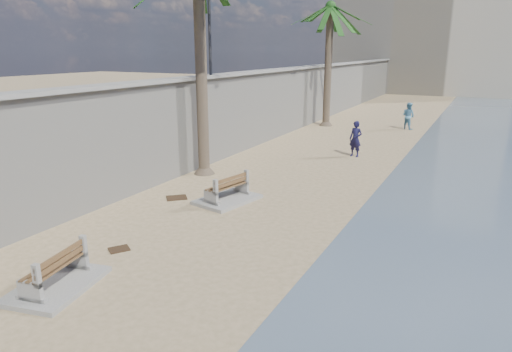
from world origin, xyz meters
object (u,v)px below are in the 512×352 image
(bench_near, at_px, (55,272))
(person_b, at_px, (408,115))
(palm_back, at_px, (331,8))
(bench_far, at_px, (227,190))
(person_a, at_px, (356,136))

(bench_near, relative_size, person_b, 1.19)
(palm_back, relative_size, person_b, 4.50)
(bench_near, height_order, bench_far, bench_far)
(bench_near, bearing_deg, palm_back, 94.50)
(person_a, relative_size, person_b, 1.03)
(bench_near, xyz_separation_m, person_b, (3.07, 22.59, 0.54))
(bench_near, bearing_deg, bench_far, 87.36)
(bench_far, bearing_deg, bench_near, -92.64)
(bench_far, relative_size, person_a, 1.20)
(bench_far, distance_m, person_a, 8.17)
(palm_back, distance_m, person_b, 7.76)
(bench_near, height_order, palm_back, palm_back)
(person_b, bearing_deg, person_a, 110.36)
(person_b, bearing_deg, bench_near, 108.55)
(bench_near, distance_m, bench_far, 6.22)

